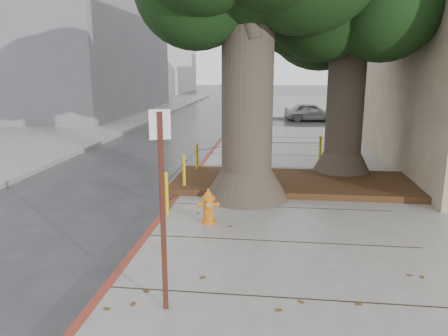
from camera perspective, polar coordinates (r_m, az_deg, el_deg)
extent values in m
plane|color=#28282B|center=(8.22, 3.65, -10.33)|extent=(140.00, 140.00, 0.00)
cube|color=slate|center=(38.08, 15.50, 7.92)|extent=(16.00, 20.00, 0.15)
cube|color=maroon|center=(10.79, -6.24, -4.14)|extent=(0.14, 26.00, 0.16)
cube|color=black|center=(11.84, 9.13, -1.88)|extent=(6.40, 2.60, 0.16)
cube|color=slate|center=(33.41, -21.54, 17.02)|extent=(12.00, 16.00, 12.00)
cube|color=silver|center=(55.49, -11.93, 17.31)|extent=(12.00, 18.00, 15.00)
cone|color=#4C3F33|center=(10.62, 2.93, -1.98)|extent=(2.04, 2.04, 0.70)
cylinder|color=#4C3F33|center=(10.27, 3.06, 9.02)|extent=(1.20, 1.20, 4.22)
cone|color=#4C3F33|center=(13.16, 15.08, 0.57)|extent=(1.77, 1.77, 0.70)
cylinder|color=#4C3F33|center=(12.90, 15.56, 8.48)|extent=(1.04, 1.04, 3.84)
sphere|color=black|center=(13.57, 20.92, 19.62)|extent=(3.00, 3.00, 3.00)
cylinder|color=gold|center=(9.41, -7.51, -3.44)|extent=(0.08, 0.08, 0.90)
sphere|color=gold|center=(9.29, -7.59, -0.78)|extent=(0.09, 0.09, 0.09)
cylinder|color=gold|center=(11.10, -5.23, -0.81)|extent=(0.08, 0.08, 0.90)
sphere|color=gold|center=(11.00, -5.27, 1.47)|extent=(0.09, 0.09, 0.09)
cylinder|color=gold|center=(12.82, -3.55, 1.13)|extent=(0.08, 0.08, 0.90)
sphere|color=gold|center=(12.73, -3.58, 3.11)|extent=(0.09, 0.09, 0.09)
cylinder|color=gold|center=(14.10, 3.56, 2.24)|extent=(0.08, 0.08, 0.90)
sphere|color=gold|center=(14.03, 3.59, 4.05)|extent=(0.09, 0.09, 0.09)
cylinder|color=gold|center=(14.35, 12.42, 2.14)|extent=(0.08, 0.08, 0.90)
sphere|color=gold|center=(14.27, 12.51, 3.92)|extent=(0.09, 0.09, 0.09)
cylinder|color=black|center=(10.18, -6.31, -0.55)|extent=(0.02, 1.80, 0.02)
cylinder|color=black|center=(11.90, -4.35, 1.50)|extent=(0.02, 1.80, 0.02)
cylinder|color=black|center=(13.38, 0.17, 2.85)|extent=(1.51, 1.51, 0.02)
cylinder|color=black|center=(14.13, 8.06, 3.27)|extent=(2.20, 0.22, 0.02)
cylinder|color=orange|center=(8.98, -2.03, -6.99)|extent=(0.35, 0.35, 0.06)
cylinder|color=orange|center=(8.90, -2.05, -5.46)|extent=(0.24, 0.24, 0.47)
cylinder|color=orange|center=(8.82, -2.06, -3.96)|extent=(0.31, 0.31, 0.07)
cone|color=orange|center=(8.80, -2.06, -3.41)|extent=(0.29, 0.29, 0.13)
cylinder|color=orange|center=(8.77, -2.07, -2.88)|extent=(0.06, 0.06, 0.05)
cylinder|color=orange|center=(8.86, -2.84, -4.78)|extent=(0.14, 0.11, 0.08)
cylinder|color=orange|center=(8.86, -1.26, -4.76)|extent=(0.14, 0.11, 0.08)
cylinder|color=orange|center=(8.79, -2.04, -5.70)|extent=(0.14, 0.15, 0.12)
cube|color=#5999D8|center=(8.76, -2.04, -4.87)|extent=(0.07, 0.01, 0.07)
cube|color=#471911|center=(5.57, -7.99, -6.10)|extent=(0.08, 0.08, 2.60)
cube|color=silver|center=(5.30, -8.39, 5.64)|extent=(0.25, 0.12, 0.36)
imported|color=#9A999E|center=(27.18, 11.29, 7.21)|extent=(3.32, 1.54, 1.10)
imported|color=black|center=(30.17, -18.72, 7.60)|extent=(2.47, 4.94, 1.38)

